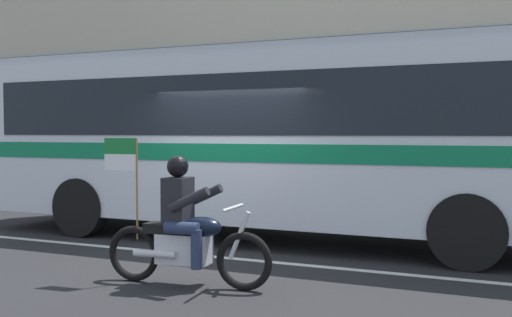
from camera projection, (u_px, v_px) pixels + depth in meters
ground_plane at (230, 250)px, 9.60m from camera, size 60.00×60.00×0.00m
sidewalk_curb at (327, 208)px, 14.26m from camera, size 28.00×3.80×0.15m
lane_center_stripe at (212, 256)px, 9.06m from camera, size 26.60×0.14×0.01m
office_building_facade at (354, 4)px, 16.12m from camera, size 28.00×0.89×10.44m
transit_bus at (286, 130)px, 10.42m from camera, size 11.11×2.65×3.22m
motorcycle_with_rider at (185, 231)px, 7.32m from camera, size 2.19×0.65×1.78m
fire_hydrant at (238, 192)px, 13.68m from camera, size 0.22×0.30×0.75m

